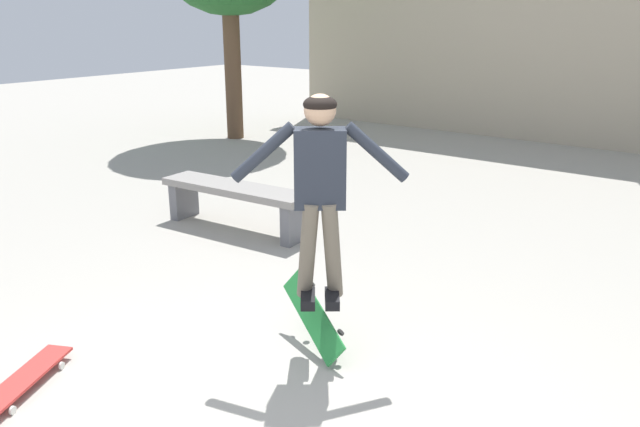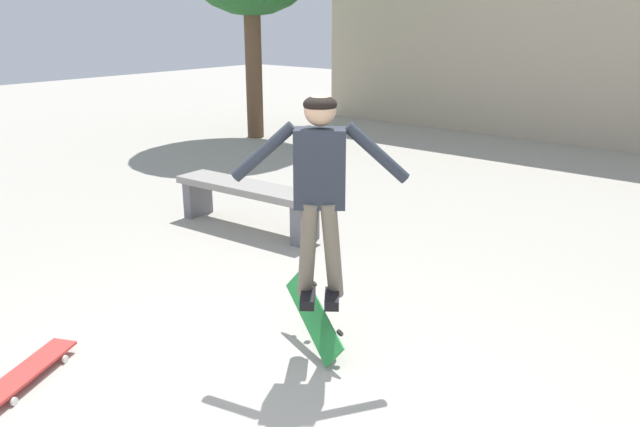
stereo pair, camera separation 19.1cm
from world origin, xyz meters
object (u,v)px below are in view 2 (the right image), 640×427
(skateboard_flipping, at_px, (314,315))
(skateboard_resting, at_px, (27,371))
(park_bench, at_px, (248,196))
(skater, at_px, (320,182))

(skateboard_flipping, height_order, skateboard_resting, skateboard_flipping)
(skateboard_flipping, bearing_deg, skateboard_resting, -99.82)
(park_bench, distance_m, skater, 3.06)
(park_bench, distance_m, skateboard_flipping, 2.81)
(skater, height_order, skateboard_resting, skater)
(skater, bearing_deg, park_bench, -161.39)
(park_bench, distance_m, skateboard_resting, 3.37)
(skater, xyz_separation_m, skateboard_flipping, (-0.10, 0.04, -1.04))
(park_bench, relative_size, skateboard_flipping, 2.42)
(skater, distance_m, skateboard_flipping, 1.04)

